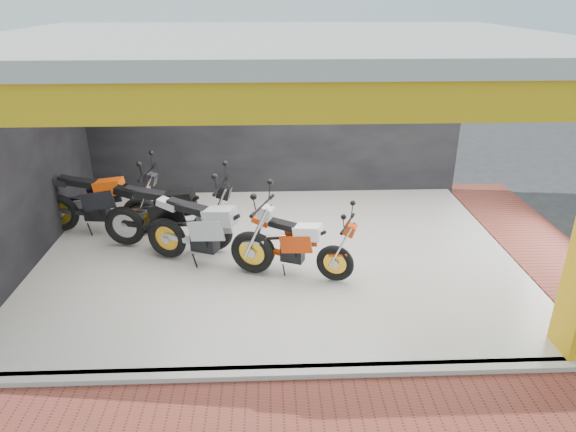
% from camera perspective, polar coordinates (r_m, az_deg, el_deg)
% --- Properties ---
extents(ground, '(80.00, 80.00, 0.00)m').
position_cam_1_polar(ground, '(7.27, -0.91, -12.13)').
color(ground, '#2D2D30').
rests_on(ground, ground).
extents(showroom_floor, '(8.00, 6.00, 0.10)m').
position_cam_1_polar(showroom_floor, '(8.95, -1.25, -4.39)').
color(showroom_floor, white).
rests_on(showroom_floor, ground).
extents(showroom_ceiling, '(8.40, 6.40, 0.20)m').
position_cam_1_polar(showroom_ceiling, '(7.94, -1.49, 18.90)').
color(showroom_ceiling, beige).
rests_on(showroom_ceiling, corner_column).
extents(back_wall, '(8.20, 0.20, 3.50)m').
position_cam_1_polar(back_wall, '(11.29, -1.66, 10.77)').
color(back_wall, black).
rests_on(back_wall, ground).
extents(left_wall, '(0.20, 6.20, 3.50)m').
position_cam_1_polar(left_wall, '(9.19, -27.94, 5.04)').
color(left_wall, black).
rests_on(left_wall, ground).
extents(header_beam_front, '(8.40, 0.30, 0.40)m').
position_cam_1_polar(header_beam_front, '(5.00, -0.86, 12.71)').
color(header_beam_front, gold).
rests_on(header_beam_front, corner_column).
extents(header_beam_right, '(0.30, 6.40, 0.40)m').
position_cam_1_polar(header_beam_right, '(8.97, 26.06, 15.25)').
color(header_beam_right, gold).
rests_on(header_beam_right, corner_column).
extents(floor_kerb, '(8.00, 0.20, 0.10)m').
position_cam_1_polar(floor_kerb, '(6.44, -0.67, -17.06)').
color(floor_kerb, white).
rests_on(floor_kerb, ground).
extents(paver_front, '(9.00, 1.40, 0.03)m').
position_cam_1_polar(paver_front, '(5.89, -0.42, -22.25)').
color(paver_front, brown).
rests_on(paver_front, ground).
extents(paver_right, '(1.40, 7.00, 0.03)m').
position_cam_1_polar(paver_right, '(10.23, 26.79, -3.58)').
color(paver_right, brown).
rests_on(paver_right, ground).
extents(moto_hero, '(2.13, 1.45, 1.22)m').
position_cam_1_polar(moto_hero, '(7.83, 5.32, -3.37)').
color(moto_hero, red).
rests_on(moto_hero, showroom_floor).
extents(moto_row_a, '(2.54, 1.70, 1.45)m').
position_cam_1_polar(moto_row_a, '(7.98, -4.10, -1.84)').
color(moto_row_a, '#B1B4BA').
rests_on(moto_row_a, showroom_floor).
extents(moto_row_b, '(2.56, 1.32, 1.49)m').
position_cam_1_polar(moto_row_b, '(8.75, -8.56, 0.42)').
color(moto_row_b, black).
rests_on(moto_row_b, showroom_floor).
extents(moto_row_c, '(2.47, 1.15, 1.46)m').
position_cam_1_polar(moto_row_c, '(9.69, -16.19, 1.96)').
color(moto_row_c, black).
rests_on(moto_row_c, showroom_floor).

